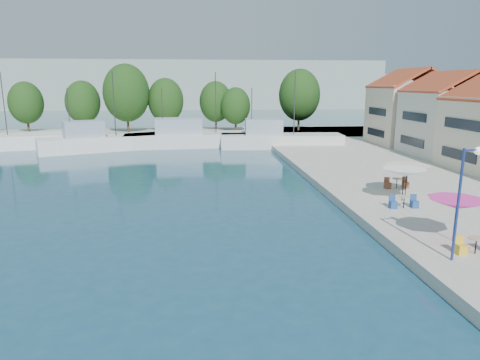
{
  "coord_description": "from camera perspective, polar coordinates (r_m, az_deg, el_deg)",
  "views": [
    {
      "loc": [
        -3.48,
        -2.47,
        8.2
      ],
      "look_at": [
        -0.6,
        26.0,
        1.79
      ],
      "focal_mm": 32.0,
      "sensor_mm": 36.0,
      "label": 1
    }
  ],
  "objects": [
    {
      "name": "tree_08",
      "position": [
        73.55,
        7.92,
        11.16
      ],
      "size": [
        6.88,
        6.88,
        10.18
      ],
      "color": "#3F2B19",
      "rests_on": "quay_far"
    },
    {
      "name": "hill_east",
      "position": [
        187.59,
        7.79,
        11.84
      ],
      "size": [
        140.0,
        40.0,
        12.0
      ],
      "primitive_type": "cube",
      "color": "#919E95",
      "rests_on": "ground"
    },
    {
      "name": "umbrella_cream",
      "position": [
        31.92,
        21.41,
        1.45
      ],
      "size": [
        3.11,
        3.11,
        2.15
      ],
      "color": "black",
      "rests_on": "quay_right"
    },
    {
      "name": "tree_03",
      "position": [
        75.59,
        -20.24,
        9.71
      ],
      "size": [
        5.58,
        5.58,
        8.26
      ],
      "color": "#3F2B19",
      "rests_on": "quay_far"
    },
    {
      "name": "trawler_03",
      "position": [
        58.48,
        -5.71,
        5.56
      ],
      "size": [
        20.59,
        6.74,
        10.2
      ],
      "rotation": [
        0.0,
        0.0,
        0.07
      ],
      "color": "silver",
      "rests_on": "ground"
    },
    {
      "name": "cafe_table_01",
      "position": [
        22.59,
        28.9,
        -7.91
      ],
      "size": [
        1.82,
        0.7,
        0.76
      ],
      "color": "black",
      "rests_on": "quay_right"
    },
    {
      "name": "cafe_table_02",
      "position": [
        28.77,
        20.99,
        -2.96
      ],
      "size": [
        1.82,
        0.7,
        0.76
      ],
      "color": "black",
      "rests_on": "quay_right"
    },
    {
      "name": "tree_04",
      "position": [
        71.97,
        -14.91,
        11.15
      ],
      "size": [
        7.33,
        7.33,
        10.85
      ],
      "color": "#3F2B19",
      "rests_on": "quay_far"
    },
    {
      "name": "building_06",
      "position": [
        60.18,
        21.69,
        9.17
      ],
      "size": [
        9.0,
        8.8,
        10.2
      ],
      "color": "beige",
      "rests_on": "quay_right"
    },
    {
      "name": "tree_06",
      "position": [
        74.28,
        -3.26,
        10.38
      ],
      "size": [
        5.52,
        5.52,
        8.17
      ],
      "color": "#3F2B19",
      "rests_on": "quay_far"
    },
    {
      "name": "tree_02",
      "position": [
        79.03,
        -26.65,
        9.19
      ],
      "size": [
        5.48,
        5.48,
        8.11
      ],
      "color": "#3F2B19",
      "rests_on": "quay_far"
    },
    {
      "name": "tree_07",
      "position": [
        71.48,
        -0.59,
        9.85
      ],
      "size": [
        4.85,
        4.85,
        7.18
      ],
      "color": "#3F2B19",
      "rests_on": "quay_far"
    },
    {
      "name": "street_lamp",
      "position": [
        20.68,
        27.93,
        -0.35
      ],
      "size": [
        1.02,
        0.43,
        5.03
      ],
      "rotation": [
        0.0,
        0.0,
        0.24
      ],
      "color": "navy",
      "rests_on": "quay_right"
    },
    {
      "name": "trawler_02",
      "position": [
        57.11,
        -18.09,
        4.83
      ],
      "size": [
        15.95,
        9.72,
        10.2
      ],
      "rotation": [
        0.0,
        0.0,
        0.39
      ],
      "color": "white",
      "rests_on": "ground"
    },
    {
      "name": "tree_05",
      "position": [
        72.68,
        -9.88,
        10.39
      ],
      "size": [
        5.85,
        5.85,
        8.66
      ],
      "color": "#3F2B19",
      "rests_on": "quay_far"
    },
    {
      "name": "trawler_04",
      "position": [
        56.83,
        5.14,
        5.36
      ],
      "size": [
        16.12,
        5.27,
        10.2
      ],
      "rotation": [
        0.0,
        0.0,
        -0.07
      ],
      "color": "silver",
      "rests_on": "ground"
    },
    {
      "name": "umbrella_pink",
      "position": [
        23.42,
        26.94,
        -2.86
      ],
      "size": [
        2.82,
        2.82,
        2.16
      ],
      "color": "black",
      "rests_on": "quay_right"
    },
    {
      "name": "quay_far",
      "position": [
        70.07,
        -9.49,
        5.98
      ],
      "size": [
        90.0,
        16.0,
        0.6
      ],
      "primitive_type": "cube",
      "color": "#ADAB9D",
      "rests_on": "ground"
    },
    {
      "name": "hill_west",
      "position": [
        164.62,
        -15.4,
        12.12
      ],
      "size": [
        180.0,
        40.0,
        16.0
      ],
      "primitive_type": "cube",
      "color": "#919E95",
      "rests_on": "ground"
    },
    {
      "name": "building_05",
      "position": [
        52.36,
        26.18,
        8.13
      ],
      "size": [
        8.4,
        8.8,
        9.7
      ],
      "color": "beige",
      "rests_on": "quay_right"
    },
    {
      "name": "cafe_table_03",
      "position": [
        34.03,
        20.15,
        -0.57
      ],
      "size": [
        1.82,
        0.7,
        0.76
      ],
      "color": "black",
      "rests_on": "quay_right"
    },
    {
      "name": "umbrella_white",
      "position": [
        30.22,
        21.05,
        0.95
      ],
      "size": [
        2.88,
        2.88,
        2.18
      ],
      "color": "black",
      "rests_on": "quay_right"
    }
  ]
}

